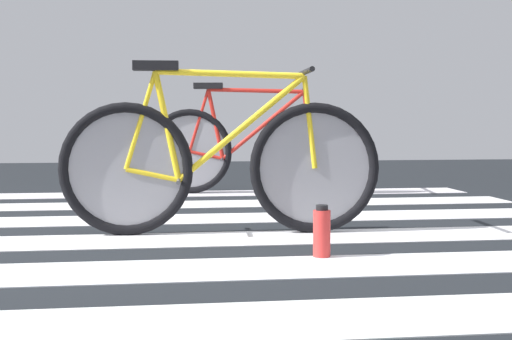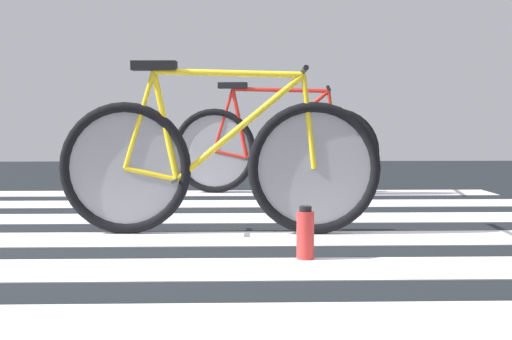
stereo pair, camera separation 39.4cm
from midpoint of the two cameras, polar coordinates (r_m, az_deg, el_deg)
ground at (r=3.60m, az=-5.46°, el=-5.98°), size 18.00×14.00×0.02m
crosswalk_markings at (r=3.66m, az=-4.69°, el=-5.62°), size 5.43×5.00×0.00m
bicycle_1_of_2 at (r=3.76m, az=-0.08°, el=0.55°), size 1.74×0.52×0.93m
bicycle_2_of_2 at (r=5.85m, az=3.37°, el=1.80°), size 1.72×0.54×0.93m
water_bottle at (r=3.14m, az=7.64°, el=-5.20°), size 0.08×0.08×0.24m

